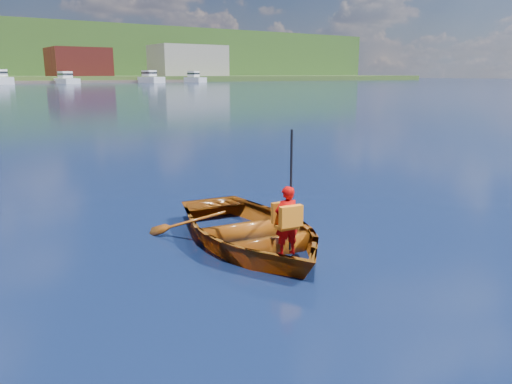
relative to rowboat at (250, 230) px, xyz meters
The scene contains 4 objects.
ground 1.51m from the rowboat, 159.56° to the left, with size 600.00×600.00×0.00m.
rowboat is the anchor object (origin of this frame).
child_paddler 0.99m from the rowboat, 88.54° to the right, with size 0.40×0.38×1.77m.
hillside_trees 235.43m from the rowboat, 81.22° to the left, with size 276.72×90.00×25.56m.
Camera 1 is at (-2.78, -6.75, 2.62)m, focal length 35.00 mm.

